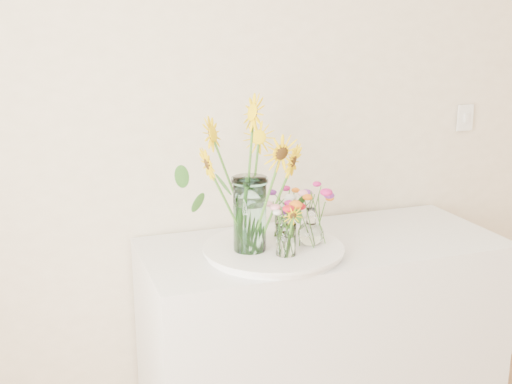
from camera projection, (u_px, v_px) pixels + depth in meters
counter at (321, 346)px, 2.61m from camera, size 1.40×0.60×0.90m
tray at (273, 251)px, 2.36m from camera, size 0.50×0.50×0.02m
mason_jar at (250, 214)px, 2.29m from camera, size 0.15×0.15×0.28m
sunflower_bouquet at (250, 177)px, 2.25m from camera, size 0.78×0.78×0.55m
small_vase_a at (286, 240)px, 2.26m from camera, size 0.09×0.09×0.12m
wildflower_posy_a at (286, 228)px, 2.24m from camera, size 0.17×0.17×0.21m
small_vase_b at (311, 226)px, 2.37m from camera, size 0.13×0.13×0.14m
wildflower_posy_b at (311, 215)px, 2.36m from camera, size 0.21×0.21×0.23m
small_vase_c at (283, 224)px, 2.45m from camera, size 0.08×0.08×0.11m
wildflower_posy_c at (283, 212)px, 2.44m from camera, size 0.18×0.18×0.20m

